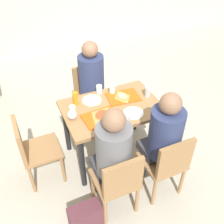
# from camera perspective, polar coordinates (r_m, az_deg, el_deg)

# --- Properties ---
(ground_plane) EXTENTS (10.00, 10.00, 0.02)m
(ground_plane) POSITION_cam_1_polar(r_m,az_deg,el_deg) (3.38, -0.00, -9.09)
(ground_plane) COLOR #B2AD9E
(main_table) EXTENTS (1.07, 0.72, 0.75)m
(main_table) POSITION_cam_1_polar(r_m,az_deg,el_deg) (2.93, -0.00, -0.58)
(main_table) COLOR #9E7247
(main_table) RESTS_ON ground_plane
(chair_near_left) EXTENTS (0.40, 0.40, 0.84)m
(chair_near_left) POSITION_cam_1_polar(r_m,az_deg,el_deg) (2.49, 1.38, -14.87)
(chair_near_left) COLOR #9E7247
(chair_near_left) RESTS_ON ground_plane
(chair_near_right) EXTENTS (0.40, 0.40, 0.84)m
(chair_near_right) POSITION_cam_1_polar(r_m,az_deg,el_deg) (2.68, 12.00, -10.79)
(chair_near_right) COLOR #9E7247
(chair_near_right) RESTS_ON ground_plane
(chair_far_side) EXTENTS (0.40, 0.40, 0.84)m
(chair_far_side) POSITION_cam_1_polar(r_m,az_deg,el_deg) (3.58, -4.88, 4.53)
(chair_far_side) COLOR #9E7247
(chair_far_side) RESTS_ON ground_plane
(chair_left_end) EXTENTS (0.40, 0.40, 0.84)m
(chair_left_end) POSITION_cam_1_polar(r_m,az_deg,el_deg) (2.88, -17.11, -7.57)
(chair_left_end) COLOR #9E7247
(chair_left_end) RESTS_ON ground_plane
(person_in_red) EXTENTS (0.32, 0.42, 1.25)m
(person_in_red) POSITION_cam_1_polar(r_m,az_deg,el_deg) (2.38, 0.03, -8.88)
(person_in_red) COLOR #383842
(person_in_red) RESTS_ON ground_plane
(person_in_brown_jacket) EXTENTS (0.32, 0.42, 1.25)m
(person_in_brown_jacket) POSITION_cam_1_polar(r_m,az_deg,el_deg) (2.58, 11.01, -5.13)
(person_in_brown_jacket) COLOR #383842
(person_in_brown_jacket) RESTS_ON ground_plane
(person_far_side) EXTENTS (0.32, 0.42, 1.25)m
(person_far_side) POSITION_cam_1_polar(r_m,az_deg,el_deg) (3.33, -4.27, 6.79)
(person_far_side) COLOR #383842
(person_far_side) RESTS_ON ground_plane
(tray_red_near) EXTENTS (0.38, 0.28, 0.02)m
(tray_red_near) POSITION_cam_1_polar(r_m,az_deg,el_deg) (2.71, -2.54, -1.18)
(tray_red_near) COLOR #D85914
(tray_red_near) RESTS_ON main_table
(tray_red_far) EXTENTS (0.38, 0.29, 0.02)m
(tray_red_far) POSITION_cam_1_polar(r_m,az_deg,el_deg) (3.00, 2.44, 3.34)
(tray_red_far) COLOR #D85914
(tray_red_far) RESTS_ON main_table
(paper_plate_center) EXTENTS (0.22, 0.22, 0.01)m
(paper_plate_center) POSITION_cam_1_polar(r_m,az_deg,el_deg) (2.96, -4.42, 2.60)
(paper_plate_center) COLOR white
(paper_plate_center) RESTS_ON main_table
(paper_plate_near_edge) EXTENTS (0.22, 0.22, 0.01)m
(paper_plate_near_edge) POSITION_cam_1_polar(r_m,az_deg,el_deg) (2.78, 4.70, -0.22)
(paper_plate_near_edge) COLOR white
(paper_plate_near_edge) RESTS_ON main_table
(pizza_slice_a) EXTENTS (0.28, 0.28, 0.02)m
(pizza_slice_a) POSITION_cam_1_polar(r_m,az_deg,el_deg) (2.71, -2.27, -0.61)
(pizza_slice_a) COLOR #C68C47
(pizza_slice_a) RESTS_ON tray_red_near
(pizza_slice_b) EXTENTS (0.14, 0.20, 0.02)m
(pizza_slice_b) POSITION_cam_1_polar(r_m,az_deg,el_deg) (2.98, 2.29, 3.46)
(pizza_slice_b) COLOR #C68C47
(pizza_slice_b) RESTS_ON tray_red_far
(plastic_cup_a) EXTENTS (0.07, 0.07, 0.10)m
(plastic_cup_a) POSITION_cam_1_polar(r_m,az_deg,el_deg) (3.05, -2.81, 5.00)
(plastic_cup_a) COLOR white
(plastic_cup_a) RESTS_ON main_table
(plastic_cup_b) EXTENTS (0.07, 0.07, 0.10)m
(plastic_cup_b) POSITION_cam_1_polar(r_m,az_deg,el_deg) (2.62, 3.26, -1.56)
(plastic_cup_b) COLOR white
(plastic_cup_b) RESTS_ON main_table
(plastic_cup_c) EXTENTS (0.07, 0.07, 0.10)m
(plastic_cup_c) POSITION_cam_1_polar(r_m,az_deg,el_deg) (2.76, -8.62, 0.39)
(plastic_cup_c) COLOR white
(plastic_cup_c) RESTS_ON main_table
(plastic_cup_d) EXTENTS (0.07, 0.07, 0.10)m
(plastic_cup_d) POSITION_cam_1_polar(r_m,az_deg,el_deg) (3.04, 0.05, 4.89)
(plastic_cup_d) COLOR white
(plastic_cup_d) RESTS_ON main_table
(soda_can) EXTENTS (0.07, 0.07, 0.12)m
(soda_can) POSITION_cam_1_polar(r_m,az_deg,el_deg) (3.02, 7.82, 4.43)
(soda_can) COLOR #B7BCC6
(soda_can) RESTS_ON main_table
(condiment_bottle) EXTENTS (0.06, 0.06, 0.16)m
(condiment_bottle) POSITION_cam_1_polar(r_m,az_deg,el_deg) (2.87, -8.00, 2.90)
(condiment_bottle) COLOR orange
(condiment_bottle) RESTS_ON main_table
(foil_bundle) EXTENTS (0.10, 0.10, 0.10)m
(foil_bundle) POSITION_cam_1_polar(r_m,az_deg,el_deg) (2.70, -8.71, -0.63)
(foil_bundle) COLOR silver
(foil_bundle) RESTS_ON main_table
(handbag) EXTENTS (0.32, 0.17, 0.28)m
(handbag) POSITION_cam_1_polar(r_m,az_deg,el_deg) (2.72, -5.81, -21.87)
(handbag) COLOR #592D38
(handbag) RESTS_ON ground_plane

